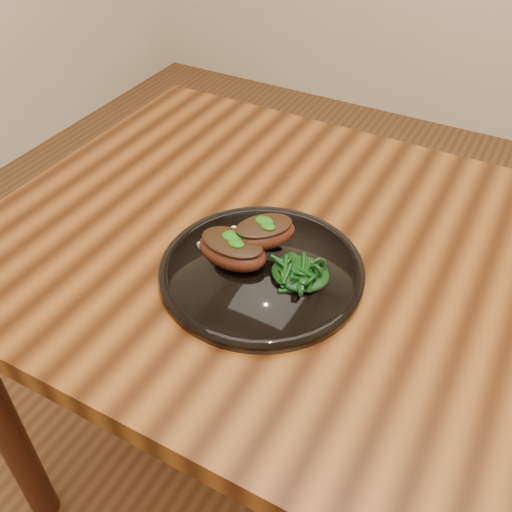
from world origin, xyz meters
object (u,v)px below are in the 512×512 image
at_px(lamb_chop_front, 232,249).
at_px(greens_heap, 300,270).
at_px(desk, 461,341).
at_px(plate, 262,270).

distance_m(lamb_chop_front, greens_heap, 0.11).
height_order(desk, greens_heap, greens_heap).
distance_m(plate, greens_heap, 0.06).
distance_m(desk, plate, 0.33).
relative_size(plate, greens_heap, 3.54).
bearing_deg(greens_heap, plate, -174.81).
bearing_deg(plate, lamb_chop_front, -166.51).
distance_m(plate, lamb_chop_front, 0.06).
relative_size(lamb_chop_front, greens_heap, 1.38).
xyz_separation_m(plate, lamb_chop_front, (-0.04, -0.01, 0.03)).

